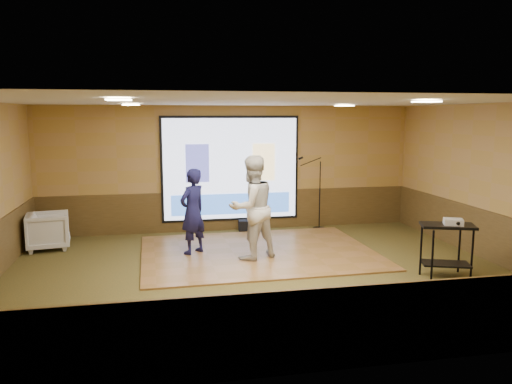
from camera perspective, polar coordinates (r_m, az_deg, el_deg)
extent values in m
plane|color=#333B1B|center=(8.96, 0.45, -9.25)|extent=(9.00, 9.00, 0.00)
cube|color=#A98046|center=(12.03, -2.94, 2.70)|extent=(9.00, 0.04, 3.00)
cube|color=#A98046|center=(5.30, 8.24, -5.20)|extent=(9.00, 0.04, 3.00)
cube|color=#A98046|center=(10.49, 25.30, 0.97)|extent=(0.04, 7.00, 3.00)
cube|color=beige|center=(8.52, 0.48, 10.31)|extent=(9.00, 7.00, 0.04)
cube|color=#453317|center=(12.16, -2.88, -2.12)|extent=(9.00, 0.04, 0.95)
cube|color=#453317|center=(5.65, 7.93, -15.30)|extent=(9.00, 0.04, 0.95)
cube|color=#453317|center=(10.65, 24.86, -4.50)|extent=(0.04, 7.00, 0.95)
cube|color=black|center=(11.98, -2.90, 2.67)|extent=(3.32, 0.03, 2.52)
cube|color=#C9D8FE|center=(11.95, -2.88, 2.66)|extent=(3.20, 0.02, 2.40)
cube|color=#3B3D82|center=(11.83, -6.72, 3.28)|extent=(0.55, 0.01, 0.90)
cube|color=#DAC07E|center=(12.07, 0.89, 3.44)|extent=(0.55, 0.01, 0.90)
cube|color=blue|center=(12.06, -2.84, -1.37)|extent=(2.88, 0.01, 0.50)
cube|color=#FFEABF|center=(10.15, -14.11, 9.64)|extent=(0.32, 0.32, 0.02)
cube|color=#FFEABF|center=(10.88, 10.07, 9.69)|extent=(0.32, 0.32, 0.02)
cube|color=#FFEABF|center=(6.86, -15.41, 10.13)|extent=(0.32, 0.32, 0.02)
cube|color=#FFEABF|center=(7.89, 18.91, 9.76)|extent=(0.32, 0.32, 0.02)
cube|color=brown|center=(10.20, 0.27, -6.89)|extent=(4.70, 3.61, 0.03)
imported|color=#14133E|center=(9.96, -7.25, -2.21)|extent=(0.74, 0.72, 1.70)
imported|color=beige|center=(9.51, -0.47, -1.78)|extent=(1.19, 1.08, 1.99)
cylinder|color=black|center=(8.90, 19.51, -6.91)|extent=(0.04, 0.04, 0.88)
cylinder|color=black|center=(9.30, 23.47, -6.48)|extent=(0.04, 0.04, 0.88)
cylinder|color=black|center=(9.21, 18.33, -6.33)|extent=(0.04, 0.04, 0.88)
cylinder|color=black|center=(9.59, 22.21, -5.95)|extent=(0.04, 0.04, 0.88)
cube|color=black|center=(9.14, 21.07, -3.60)|extent=(0.88, 0.46, 0.05)
cube|color=black|center=(9.30, 20.84, -7.66)|extent=(0.79, 0.42, 0.03)
cube|color=silver|center=(9.12, 21.63, -3.18)|extent=(0.39, 0.36, 0.10)
cylinder|color=black|center=(12.45, 7.22, -4.11)|extent=(0.29, 0.29, 0.02)
cylinder|color=black|center=(12.29, 7.30, -0.38)|extent=(0.02, 0.02, 1.66)
cylinder|color=black|center=(12.11, 6.28, 3.46)|extent=(0.53, 0.02, 0.21)
cylinder|color=black|center=(12.03, 5.13, 3.87)|extent=(0.12, 0.05, 0.08)
imported|color=gray|center=(11.29, -22.64, -4.12)|extent=(0.97, 0.95, 0.77)
cube|color=black|center=(12.07, -0.95, -3.85)|extent=(0.44, 0.31, 0.27)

